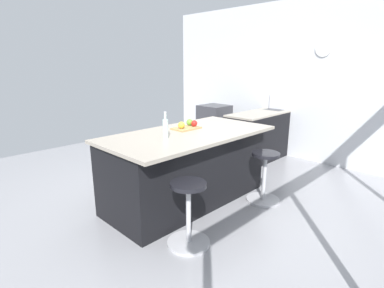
{
  "coord_description": "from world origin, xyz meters",
  "views": [
    {
      "loc": [
        2.56,
        2.75,
        1.79
      ],
      "look_at": [
        -0.03,
        0.18,
        0.8
      ],
      "focal_mm": 27.98,
      "sensor_mm": 36.0,
      "label": 1
    }
  ],
  "objects_px": {
    "stool_middle": "(188,216)",
    "apple_green": "(190,122)",
    "oven_range": "(214,124)",
    "apple_red": "(194,123)",
    "cutting_board": "(186,128)",
    "apple_yellow": "(181,125)",
    "water_bottle": "(165,128)",
    "kitchen_island": "(187,167)",
    "stool_by_window": "(264,179)"
  },
  "relations": [
    {
      "from": "cutting_board",
      "to": "apple_green",
      "type": "distance_m",
      "value": 0.16
    },
    {
      "from": "apple_yellow",
      "to": "apple_red",
      "type": "relative_size",
      "value": 1.07
    },
    {
      "from": "apple_green",
      "to": "water_bottle",
      "type": "distance_m",
      "value": 0.71
    },
    {
      "from": "stool_middle",
      "to": "apple_green",
      "type": "xyz_separation_m",
      "value": [
        -0.96,
        -0.94,
        0.69
      ]
    },
    {
      "from": "oven_range",
      "to": "cutting_board",
      "type": "relative_size",
      "value": 2.44
    },
    {
      "from": "kitchen_island",
      "to": "apple_green",
      "type": "relative_size",
      "value": 25.27
    },
    {
      "from": "stool_middle",
      "to": "cutting_board",
      "type": "xyz_separation_m",
      "value": [
        -0.82,
        -0.87,
        0.64
      ]
    },
    {
      "from": "oven_range",
      "to": "cutting_board",
      "type": "xyz_separation_m",
      "value": [
        2.43,
        1.58,
        0.52
      ]
    },
    {
      "from": "stool_by_window",
      "to": "stool_middle",
      "type": "height_order",
      "value": "same"
    },
    {
      "from": "oven_range",
      "to": "apple_red",
      "type": "bearing_deg",
      "value": 34.89
    },
    {
      "from": "water_bottle",
      "to": "apple_red",
      "type": "bearing_deg",
      "value": -165.25
    },
    {
      "from": "oven_range",
      "to": "water_bottle",
      "type": "bearing_deg",
      "value": 31.02
    },
    {
      "from": "oven_range",
      "to": "apple_green",
      "type": "distance_m",
      "value": 2.81
    },
    {
      "from": "water_bottle",
      "to": "oven_range",
      "type": "bearing_deg",
      "value": -148.98
    },
    {
      "from": "water_bottle",
      "to": "kitchen_island",
      "type": "bearing_deg",
      "value": -170.73
    },
    {
      "from": "cutting_board",
      "to": "apple_red",
      "type": "bearing_deg",
      "value": 170.87
    },
    {
      "from": "stool_by_window",
      "to": "cutting_board",
      "type": "bearing_deg",
      "value": -56.07
    },
    {
      "from": "cutting_board",
      "to": "apple_yellow",
      "type": "distance_m",
      "value": 0.1
    },
    {
      "from": "apple_yellow",
      "to": "apple_green",
      "type": "bearing_deg",
      "value": -163.05
    },
    {
      "from": "oven_range",
      "to": "apple_yellow",
      "type": "xyz_separation_m",
      "value": [
        2.51,
        1.58,
        0.57
      ]
    },
    {
      "from": "kitchen_island",
      "to": "apple_red",
      "type": "relative_size",
      "value": 26.59
    },
    {
      "from": "kitchen_island",
      "to": "stool_middle",
      "type": "distance_m",
      "value": 1.04
    },
    {
      "from": "kitchen_island",
      "to": "apple_green",
      "type": "height_order",
      "value": "apple_green"
    },
    {
      "from": "stool_middle",
      "to": "apple_green",
      "type": "height_order",
      "value": "apple_green"
    },
    {
      "from": "kitchen_island",
      "to": "apple_red",
      "type": "distance_m",
      "value": 0.59
    },
    {
      "from": "stool_by_window",
      "to": "water_bottle",
      "type": "height_order",
      "value": "water_bottle"
    },
    {
      "from": "oven_range",
      "to": "stool_middle",
      "type": "distance_m",
      "value": 4.07
    },
    {
      "from": "stool_middle",
      "to": "apple_red",
      "type": "distance_m",
      "value": 1.45
    },
    {
      "from": "stool_middle",
      "to": "cutting_board",
      "type": "distance_m",
      "value": 1.36
    },
    {
      "from": "apple_red",
      "to": "kitchen_island",
      "type": "bearing_deg",
      "value": 23.14
    },
    {
      "from": "kitchen_island",
      "to": "stool_middle",
      "type": "bearing_deg",
      "value": 46.63
    },
    {
      "from": "oven_range",
      "to": "apple_red",
      "type": "relative_size",
      "value": 10.47
    },
    {
      "from": "kitchen_island",
      "to": "water_bottle",
      "type": "distance_m",
      "value": 0.72
    },
    {
      "from": "oven_range",
      "to": "kitchen_island",
      "type": "relative_size",
      "value": 0.39
    },
    {
      "from": "oven_range",
      "to": "cutting_board",
      "type": "height_order",
      "value": "cutting_board"
    },
    {
      "from": "apple_green",
      "to": "apple_red",
      "type": "xyz_separation_m",
      "value": [
        0.0,
        0.09,
        -0.0
      ]
    },
    {
      "from": "cutting_board",
      "to": "apple_yellow",
      "type": "relative_size",
      "value": 4.02
    },
    {
      "from": "kitchen_island",
      "to": "stool_middle",
      "type": "relative_size",
      "value": 3.29
    },
    {
      "from": "oven_range",
      "to": "stool_by_window",
      "type": "relative_size",
      "value": 1.3
    },
    {
      "from": "cutting_board",
      "to": "apple_yellow",
      "type": "xyz_separation_m",
      "value": [
        0.09,
        -0.0,
        0.05
      ]
    },
    {
      "from": "kitchen_island",
      "to": "water_bottle",
      "type": "relative_size",
      "value": 7.12
    },
    {
      "from": "stool_middle",
      "to": "kitchen_island",
      "type": "bearing_deg",
      "value": -133.37
    },
    {
      "from": "stool_middle",
      "to": "apple_yellow",
      "type": "relative_size",
      "value": 7.56
    },
    {
      "from": "stool_by_window",
      "to": "stool_middle",
      "type": "relative_size",
      "value": 1.0
    },
    {
      "from": "stool_middle",
      "to": "apple_red",
      "type": "xyz_separation_m",
      "value": [
        -0.95,
        -0.85,
        0.69
      ]
    },
    {
      "from": "kitchen_island",
      "to": "water_bottle",
      "type": "bearing_deg",
      "value": 9.27
    },
    {
      "from": "apple_red",
      "to": "apple_green",
      "type": "bearing_deg",
      "value": -92.32
    },
    {
      "from": "stool_by_window",
      "to": "stool_middle",
      "type": "bearing_deg",
      "value": 0.0
    },
    {
      "from": "kitchen_island",
      "to": "stool_by_window",
      "type": "relative_size",
      "value": 3.29
    },
    {
      "from": "cutting_board",
      "to": "water_bottle",
      "type": "relative_size",
      "value": 1.15
    }
  ]
}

